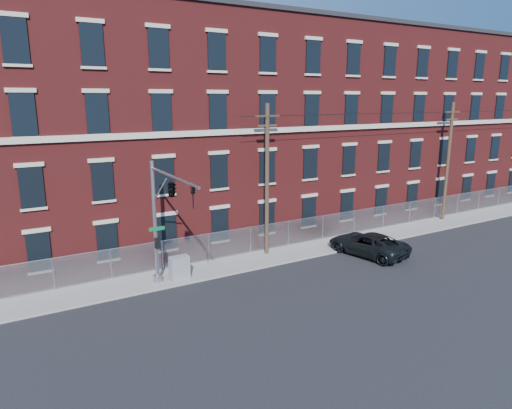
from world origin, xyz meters
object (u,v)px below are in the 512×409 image
at_px(traffic_signal_mast, 167,200).
at_px(utility_cabinet, 179,268).
at_px(utility_pole_near, 267,178).
at_px(pickup_truck, 368,244).

xyz_separation_m(traffic_signal_mast, utility_cabinet, (1.22, 2.02, -4.57)).
distance_m(utility_pole_near, pickup_truck, 8.26).
distance_m(traffic_signal_mast, utility_pole_near, 8.70).
height_order(traffic_signal_mast, utility_cabinet, traffic_signal_mast).
xyz_separation_m(utility_pole_near, utility_cabinet, (-6.78, -1.40, -4.52)).
bearing_deg(utility_cabinet, pickup_truck, -11.94).
bearing_deg(pickup_truck, utility_pole_near, -42.01).
height_order(traffic_signal_mast, pickup_truck, traffic_signal_mast).
height_order(utility_pole_near, utility_cabinet, utility_pole_near).
relative_size(pickup_truck, utility_cabinet, 3.94).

